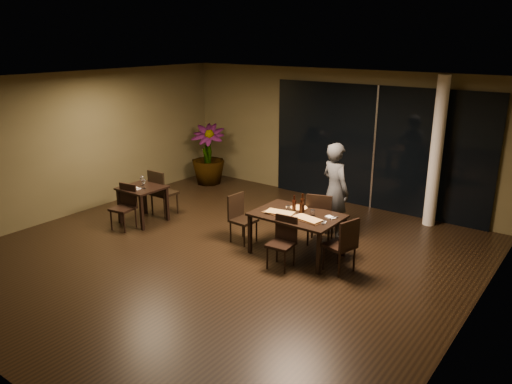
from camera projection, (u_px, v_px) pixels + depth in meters
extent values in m
plane|color=black|center=(224.00, 255.00, 8.77)|extent=(8.00, 8.00, 0.00)
cube|color=#4C4428|center=(336.00, 136.00, 11.42)|extent=(8.00, 0.10, 3.00)
cube|color=#4C4428|center=(77.00, 143.00, 10.62)|extent=(0.10, 8.00, 3.00)
cube|color=#4C4428|center=(478.00, 226.00, 6.02)|extent=(0.10, 8.00, 3.00)
cube|color=silver|center=(220.00, 80.00, 7.86)|extent=(8.00, 8.00, 0.04)
cube|color=black|center=(375.00, 148.00, 10.83)|extent=(5.00, 0.06, 2.70)
cylinder|color=white|center=(436.00, 153.00, 9.76)|extent=(0.24, 0.24, 3.00)
cube|color=black|center=(297.00, 215.00, 8.60)|extent=(1.50, 1.00, 0.04)
cube|color=black|center=(250.00, 234.00, 8.76)|extent=(0.06, 0.06, 0.71)
cube|color=black|center=(319.00, 254.00, 7.98)|extent=(0.06, 0.06, 0.71)
cube|color=black|center=(278.00, 220.00, 9.44)|extent=(0.06, 0.06, 0.71)
cube|color=black|center=(344.00, 237.00, 8.65)|extent=(0.06, 0.06, 0.71)
cube|color=black|center=(142.00, 188.00, 10.14)|extent=(0.80, 0.80, 0.04)
cube|color=black|center=(119.00, 206.00, 10.19)|extent=(0.06, 0.06, 0.71)
cube|color=black|center=(142.00, 213.00, 9.80)|extent=(0.06, 0.06, 0.71)
cube|color=black|center=(145.00, 198.00, 10.71)|extent=(0.06, 0.06, 0.71)
cube|color=black|center=(167.00, 204.00, 10.32)|extent=(0.06, 0.06, 0.71)
cube|color=black|center=(321.00, 219.00, 9.16)|extent=(0.59, 0.59, 0.05)
cylinder|color=black|center=(332.00, 228.00, 9.34)|extent=(0.04, 0.04, 0.47)
cylinder|color=black|center=(312.00, 226.00, 9.45)|extent=(0.04, 0.04, 0.47)
cylinder|color=black|center=(328.00, 236.00, 9.00)|extent=(0.04, 0.04, 0.47)
cylinder|color=black|center=(308.00, 233.00, 9.11)|extent=(0.04, 0.04, 0.47)
cube|color=black|center=(319.00, 209.00, 8.89)|extent=(0.45, 0.19, 0.53)
cube|color=black|center=(281.00, 245.00, 8.19)|extent=(0.43, 0.43, 0.05)
cylinder|color=black|center=(267.00, 257.00, 8.20)|extent=(0.03, 0.03, 0.41)
cylinder|color=black|center=(285.00, 262.00, 8.03)|extent=(0.03, 0.03, 0.41)
cylinder|color=black|center=(277.00, 251.00, 8.46)|extent=(0.03, 0.03, 0.41)
cylinder|color=black|center=(294.00, 255.00, 8.30)|extent=(0.03, 0.03, 0.41)
cube|color=black|center=(286.00, 228.00, 8.27)|extent=(0.40, 0.07, 0.45)
cube|color=black|center=(243.00, 220.00, 9.21)|extent=(0.45, 0.45, 0.05)
cylinder|color=black|center=(244.00, 236.00, 9.05)|extent=(0.03, 0.03, 0.43)
cylinder|color=black|center=(256.00, 231.00, 9.29)|extent=(0.03, 0.03, 0.43)
cylinder|color=black|center=(231.00, 231.00, 9.26)|extent=(0.03, 0.03, 0.43)
cylinder|color=black|center=(243.00, 226.00, 9.51)|extent=(0.03, 0.03, 0.43)
cube|color=black|center=(236.00, 206.00, 9.26)|extent=(0.07, 0.42, 0.48)
cube|color=black|center=(339.00, 246.00, 8.08)|extent=(0.53, 0.53, 0.05)
cylinder|color=black|center=(338.00, 252.00, 8.38)|extent=(0.04, 0.04, 0.44)
cylinder|color=black|center=(323.00, 257.00, 8.17)|extent=(0.04, 0.04, 0.44)
cylinder|color=black|center=(354.00, 259.00, 8.11)|extent=(0.04, 0.04, 0.44)
cylinder|color=black|center=(339.00, 265.00, 7.91)|extent=(0.04, 0.04, 0.44)
cube|color=black|center=(349.00, 235.00, 7.85)|extent=(0.16, 0.42, 0.49)
cube|color=black|center=(164.00, 193.00, 10.66)|extent=(0.47, 0.47, 0.05)
cylinder|color=black|center=(177.00, 203.00, 10.77)|extent=(0.04, 0.04, 0.47)
cylinder|color=black|center=(165.00, 200.00, 10.98)|extent=(0.04, 0.04, 0.47)
cylinder|color=black|center=(165.00, 208.00, 10.48)|extent=(0.04, 0.04, 0.47)
cylinder|color=black|center=(152.00, 204.00, 10.69)|extent=(0.04, 0.04, 0.47)
cube|color=black|center=(156.00, 184.00, 10.42)|extent=(0.46, 0.05, 0.52)
cube|color=black|center=(123.00, 209.00, 9.85)|extent=(0.47, 0.47, 0.05)
cylinder|color=black|center=(111.00, 220.00, 9.85)|extent=(0.03, 0.03, 0.42)
cylinder|color=black|center=(124.00, 223.00, 9.70)|extent=(0.03, 0.03, 0.42)
cylinder|color=black|center=(123.00, 215.00, 10.13)|extent=(0.03, 0.03, 0.42)
cylinder|color=black|center=(136.00, 217.00, 9.98)|extent=(0.03, 0.03, 0.42)
cube|color=black|center=(128.00, 195.00, 9.94)|extent=(0.41, 0.10, 0.47)
imported|color=#2E3033|center=(335.00, 191.00, 9.33)|extent=(0.73, 0.63, 1.83)
imported|color=#204C19|center=(208.00, 155.00, 12.81)|extent=(1.15, 1.15, 1.53)
cube|color=#402914|center=(280.00, 213.00, 8.60)|extent=(0.60, 0.31, 0.01)
cube|color=#432915|center=(308.00, 220.00, 8.31)|extent=(0.55, 0.33, 0.01)
cylinder|color=#B42C14|center=(299.00, 208.00, 8.88)|extent=(0.29, 0.29, 0.01)
cylinder|color=white|center=(288.00, 208.00, 8.75)|extent=(0.07, 0.07, 0.09)
cylinder|color=white|center=(312.00, 212.00, 8.53)|extent=(0.08, 0.08, 0.10)
cube|color=white|center=(321.00, 222.00, 8.21)|extent=(0.20, 0.14, 0.01)
cube|color=white|center=(331.00, 217.00, 8.42)|extent=(0.20, 0.16, 0.01)
cube|color=white|center=(136.00, 188.00, 10.02)|extent=(0.19, 0.13, 0.01)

